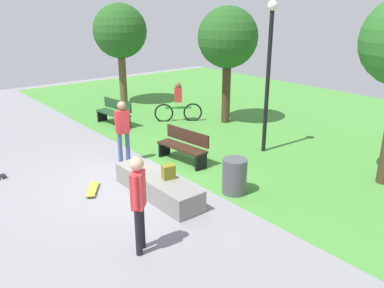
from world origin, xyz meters
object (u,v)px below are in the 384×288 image
(trash_bin, at_px, (235,176))
(skater_performing_trick, at_px, (138,197))
(lamp_post, at_px, (269,64))
(cyclist_on_bicycle, at_px, (178,105))
(skater_watching, at_px, (123,127))
(skateboard_by_ledge, at_px, (93,189))
(concrete_ledge, at_px, (157,186))
(tree_slender_maple, at_px, (228,39))
(park_bench_near_path, at_px, (184,146))
(park_bench_center_lawn, at_px, (115,112))
(backpack_on_ledge, at_px, (168,172))
(tree_tall_oak, at_px, (120,32))

(trash_bin, bearing_deg, skater_performing_trick, -78.52)
(lamp_post, bearing_deg, cyclist_on_bicycle, -179.44)
(skater_watching, xyz_separation_m, skateboard_by_ledge, (1.17, -1.55, -0.97))
(concrete_ledge, xyz_separation_m, tree_slender_maple, (-3.41, 5.45, 2.83))
(park_bench_near_path, bearing_deg, park_bench_center_lawn, 176.55)
(skater_performing_trick, xyz_separation_m, lamp_post, (-2.05, 5.66, 1.54))
(park_bench_center_lawn, bearing_deg, lamp_post, 21.91)
(skater_performing_trick, distance_m, trash_bin, 3.10)
(backpack_on_ledge, xyz_separation_m, tree_slender_maple, (-3.68, 5.31, 2.43))
(park_bench_center_lawn, bearing_deg, skater_watching, -24.75)
(skater_performing_trick, xyz_separation_m, tree_slender_maple, (-5.04, 6.93, 1.99))
(park_bench_center_lawn, relative_size, lamp_post, 0.38)
(tree_tall_oak, bearing_deg, skateboard_by_ledge, -34.63)
(skateboard_by_ledge, xyz_separation_m, tree_tall_oak, (-7.38, 5.10, 3.05))
(skateboard_by_ledge, relative_size, park_bench_center_lawn, 0.47)
(concrete_ledge, relative_size, trash_bin, 3.08)
(skater_performing_trick, xyz_separation_m, park_bench_near_path, (-2.90, 3.25, -0.60))
(backpack_on_ledge, xyz_separation_m, tree_tall_oak, (-8.78, 3.87, 2.46))
(concrete_ledge, height_order, skateboard_by_ledge, concrete_ledge)
(skateboard_by_ledge, distance_m, tree_tall_oak, 9.47)
(lamp_post, bearing_deg, concrete_ledge, -84.27)
(skater_performing_trick, distance_m, park_bench_center_lawn, 8.19)
(skater_watching, distance_m, skateboard_by_ledge, 2.17)
(backpack_on_ledge, distance_m, tree_slender_maple, 6.90)
(trash_bin, relative_size, cyclist_on_bicycle, 0.55)
(tree_tall_oak, xyz_separation_m, cyclist_on_bicycle, (3.88, 0.14, -2.48))
(concrete_ledge, bearing_deg, tree_slender_maple, 122.08)
(lamp_post, bearing_deg, tree_slender_maple, 157.10)
(backpack_on_ledge, relative_size, trash_bin, 0.38)
(tree_slender_maple, distance_m, tree_tall_oak, 5.31)
(backpack_on_ledge, bearing_deg, lamp_post, 23.11)
(park_bench_near_path, height_order, tree_slender_maple, tree_slender_maple)
(tree_tall_oak, bearing_deg, cyclist_on_bicycle, 2.01)
(cyclist_on_bicycle, bearing_deg, concrete_ledge, -41.75)
(backpack_on_ledge, relative_size, cyclist_on_bicycle, 0.21)
(skater_watching, height_order, lamp_post, lamp_post)
(backpack_on_ledge, relative_size, park_bench_near_path, 0.19)
(tree_slender_maple, height_order, lamp_post, lamp_post)
(trash_bin, bearing_deg, backpack_on_ledge, -119.33)
(concrete_ledge, distance_m, lamp_post, 4.83)
(park_bench_near_path, xyz_separation_m, lamp_post, (0.85, 2.41, 2.14))
(tree_slender_maple, relative_size, cyclist_on_bicycle, 2.73)
(concrete_ledge, bearing_deg, trash_bin, 55.40)
(skater_watching, bearing_deg, concrete_ledge, -11.13)
(skater_watching, relative_size, park_bench_near_path, 1.07)
(skateboard_by_ledge, bearing_deg, concrete_ledge, 43.74)
(tree_slender_maple, relative_size, tree_tall_oak, 0.98)
(concrete_ledge, relative_size, skater_watching, 1.50)
(tree_slender_maple, bearing_deg, tree_tall_oak, -164.23)
(skater_watching, relative_size, tree_tall_oak, 0.41)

